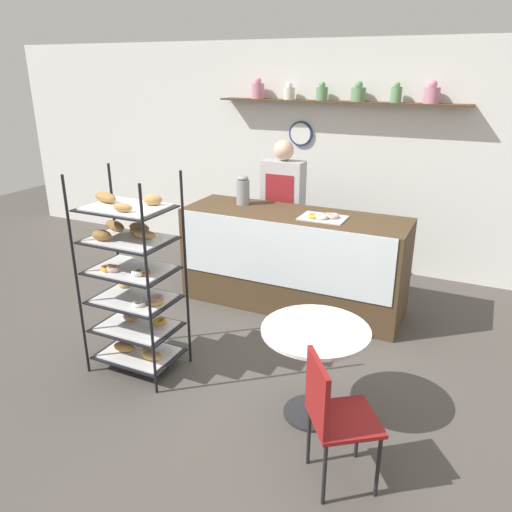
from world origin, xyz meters
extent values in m
plane|color=#4C4742|center=(0.00, 0.00, 0.00)|extent=(14.00, 14.00, 0.00)
cube|color=white|center=(0.00, 2.81, 1.35)|extent=(10.00, 0.06, 2.70)
cube|color=#4C331E|center=(0.00, 2.66, 2.01)|extent=(2.94, 0.24, 0.02)
cylinder|color=#CC7F99|center=(-1.00, 2.66, 2.11)|extent=(0.15, 0.15, 0.18)
sphere|color=#CC7F99|center=(-1.00, 2.66, 2.23)|extent=(0.08, 0.08, 0.08)
cylinder|color=silver|center=(-0.59, 2.66, 2.09)|extent=(0.13, 0.13, 0.14)
sphere|color=silver|center=(-0.59, 2.66, 2.18)|extent=(0.07, 0.07, 0.07)
cylinder|color=#669966|center=(-0.18, 2.66, 2.09)|extent=(0.14, 0.14, 0.15)
sphere|color=#669966|center=(-0.18, 2.66, 2.19)|extent=(0.07, 0.07, 0.07)
cylinder|color=#669966|center=(0.24, 2.66, 2.10)|extent=(0.16, 0.16, 0.15)
sphere|color=#669966|center=(0.24, 2.66, 2.20)|extent=(0.09, 0.09, 0.09)
cylinder|color=#669966|center=(0.66, 2.66, 2.10)|extent=(0.12, 0.12, 0.17)
sphere|color=#669966|center=(0.66, 2.66, 2.21)|extent=(0.06, 0.06, 0.06)
cylinder|color=#CC7F99|center=(1.03, 2.66, 2.10)|extent=(0.17, 0.17, 0.16)
sphere|color=#CC7F99|center=(1.03, 2.66, 2.21)|extent=(0.09, 0.09, 0.09)
cylinder|color=navy|center=(-0.47, 2.76, 1.62)|extent=(0.30, 0.03, 0.30)
cylinder|color=white|center=(-0.47, 2.74, 1.62)|extent=(0.26, 0.00, 0.26)
cube|color=#4C3823|center=(0.00, 1.38, 0.50)|extent=(2.29, 0.72, 1.01)
cube|color=silver|center=(0.00, 1.01, 0.69)|extent=(2.20, 0.01, 0.64)
cylinder|color=black|center=(-1.07, -0.53, 0.83)|extent=(0.02, 0.02, 1.66)
cylinder|color=black|center=(-0.38, -0.53, 0.83)|extent=(0.02, 0.02, 1.66)
cylinder|color=black|center=(-1.07, -0.04, 0.83)|extent=(0.02, 0.02, 1.66)
cylinder|color=black|center=(-0.38, -0.04, 0.83)|extent=(0.02, 0.02, 1.66)
cube|color=black|center=(-0.72, -0.29, 0.12)|extent=(0.66, 0.47, 0.01)
cube|color=white|center=(-0.72, -0.29, 0.13)|extent=(0.59, 0.42, 0.01)
ellipsoid|color=tan|center=(-0.60, -0.32, 0.18)|extent=(0.16, 0.07, 0.08)
ellipsoid|color=olive|center=(-0.89, -0.28, 0.17)|extent=(0.15, 0.09, 0.07)
ellipsoid|color=olive|center=(-0.84, -0.34, 0.18)|extent=(0.20, 0.11, 0.09)
ellipsoid|color=tan|center=(-0.55, -0.34, 0.18)|extent=(0.19, 0.11, 0.08)
cube|color=black|center=(-0.72, -0.29, 0.37)|extent=(0.66, 0.47, 0.01)
cube|color=white|center=(-0.72, -0.29, 0.39)|extent=(0.59, 0.42, 0.01)
torus|color=tan|center=(-0.84, -0.22, 0.41)|extent=(0.12, 0.12, 0.04)
torus|color=#EAB2C1|center=(-0.85, -0.21, 0.41)|extent=(0.14, 0.14, 0.04)
torus|color=gold|center=(-0.57, -0.18, 0.41)|extent=(0.11, 0.11, 0.04)
cube|color=black|center=(-0.72, -0.29, 0.63)|extent=(0.66, 0.47, 0.01)
cube|color=white|center=(-0.72, -0.29, 0.64)|extent=(0.59, 0.42, 0.01)
torus|color=silver|center=(-0.60, -0.38, 0.66)|extent=(0.11, 0.11, 0.03)
torus|color=#EAB2C1|center=(-0.52, -0.26, 0.66)|extent=(0.13, 0.13, 0.04)
torus|color=tan|center=(-0.93, -0.14, 0.66)|extent=(0.11, 0.11, 0.03)
torus|color=tan|center=(-0.50, -0.30, 0.66)|extent=(0.13, 0.13, 0.04)
cube|color=black|center=(-0.72, -0.29, 0.88)|extent=(0.66, 0.47, 0.01)
cube|color=white|center=(-0.72, -0.29, 0.89)|extent=(0.59, 0.42, 0.01)
torus|color=silver|center=(-0.59, -0.36, 0.92)|extent=(0.12, 0.12, 0.04)
torus|color=brown|center=(-0.56, -0.35, 0.92)|extent=(0.11, 0.11, 0.04)
torus|color=gold|center=(-0.86, -0.39, 0.91)|extent=(0.12, 0.12, 0.03)
torus|color=#EAB2C1|center=(-0.82, -0.38, 0.91)|extent=(0.12, 0.12, 0.03)
cube|color=black|center=(-0.72, -0.29, 1.13)|extent=(0.66, 0.47, 0.01)
cube|color=white|center=(-0.72, -0.29, 1.14)|extent=(0.59, 0.42, 0.01)
ellipsoid|color=olive|center=(-0.87, -0.42, 1.19)|extent=(0.17, 0.10, 0.08)
ellipsoid|color=olive|center=(-0.67, -0.21, 1.19)|extent=(0.18, 0.09, 0.07)
ellipsoid|color=#B27F47|center=(-0.73, -0.15, 1.19)|extent=(0.19, 0.09, 0.08)
ellipsoid|color=tan|center=(-0.60, -0.25, 1.18)|extent=(0.19, 0.10, 0.07)
ellipsoid|color=olive|center=(-0.95, -0.17, 1.19)|extent=(0.25, 0.15, 0.08)
cube|color=black|center=(-0.72, -0.29, 1.39)|extent=(0.66, 0.47, 0.01)
cube|color=white|center=(-0.72, -0.29, 1.40)|extent=(0.59, 0.42, 0.01)
ellipsoid|color=#B27F47|center=(-0.55, -0.17, 1.45)|extent=(0.17, 0.13, 0.08)
ellipsoid|color=#B27F47|center=(-0.63, -0.42, 1.44)|extent=(0.16, 0.09, 0.07)
ellipsoid|color=olive|center=(-0.93, -0.26, 1.44)|extent=(0.26, 0.16, 0.08)
cube|color=#282833|center=(-0.35, 1.93, 0.45)|extent=(0.28, 0.19, 0.91)
cube|color=#B2B2B7|center=(-0.35, 1.93, 1.17)|extent=(0.47, 0.22, 0.51)
cube|color=maroon|center=(-0.35, 1.81, 1.07)|extent=(0.33, 0.01, 0.43)
sphere|color=beige|center=(-0.35, 1.93, 1.54)|extent=(0.22, 0.22, 0.22)
cylinder|color=#262628|center=(0.80, -0.26, 0.01)|extent=(0.41, 0.41, 0.02)
cylinder|color=#333338|center=(0.80, -0.26, 0.35)|extent=(0.06, 0.06, 0.66)
cylinder|color=white|center=(0.80, -0.26, 0.69)|extent=(0.75, 0.75, 0.02)
cylinder|color=black|center=(1.39, -0.80, 0.22)|extent=(0.02, 0.02, 0.43)
cylinder|color=black|center=(1.20, -0.54, 0.22)|extent=(0.02, 0.02, 0.43)
cylinder|color=black|center=(1.13, -0.99, 0.22)|extent=(0.02, 0.02, 0.43)
cylinder|color=black|center=(0.94, -0.73, 0.22)|extent=(0.02, 0.02, 0.43)
cube|color=maroon|center=(1.17, -0.77, 0.45)|extent=(0.53, 0.53, 0.03)
cube|color=maroon|center=(1.02, -0.87, 0.66)|extent=(0.23, 0.31, 0.40)
cylinder|color=gray|center=(-0.63, 1.48, 1.14)|extent=(0.14, 0.14, 0.26)
ellipsoid|color=gray|center=(-0.63, 1.48, 1.29)|extent=(0.12, 0.12, 0.06)
cube|color=silver|center=(0.32, 1.33, 1.01)|extent=(0.44, 0.32, 0.01)
torus|color=silver|center=(0.32, 1.28, 1.04)|extent=(0.13, 0.13, 0.04)
torus|color=gold|center=(0.35, 1.36, 1.03)|extent=(0.12, 0.12, 0.03)
torus|color=#EAB2C1|center=(0.40, 1.35, 1.04)|extent=(0.13, 0.13, 0.04)
torus|color=gold|center=(0.24, 1.28, 1.04)|extent=(0.12, 0.12, 0.04)
camera|label=1|loc=(1.72, -3.15, 2.38)|focal=35.00mm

